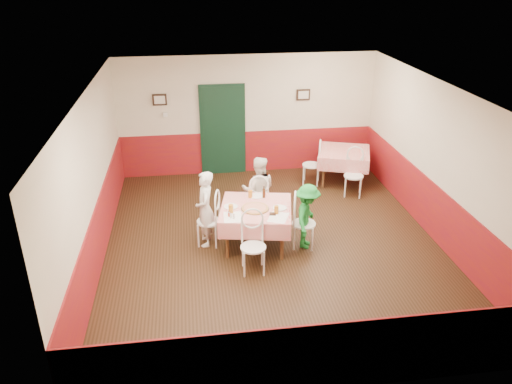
{
  "coord_description": "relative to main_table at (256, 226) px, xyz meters",
  "views": [
    {
      "loc": [
        -1.39,
        -7.76,
        4.67
      ],
      "look_at": [
        -0.3,
        -0.02,
        1.05
      ],
      "focal_mm": 35.0,
      "sensor_mm": 36.0,
      "label": 1
    }
  ],
  "objects": [
    {
      "name": "wainscot_left",
      "position": [
        -2.68,
        0.02,
        0.12
      ],
      "size": [
        0.03,
        7.0,
        1.0
      ],
      "primitive_type": "cube",
      "color": "maroon",
      "rests_on": "ground"
    },
    {
      "name": "thermostat",
      "position": [
        -1.6,
        3.47,
        1.12
      ],
      "size": [
        0.1,
        0.03,
        0.1
      ],
      "primitive_type": "cube",
      "color": "white",
      "rests_on": "back_wall"
    },
    {
      "name": "wainscot_front",
      "position": [
        0.3,
        -3.46,
        0.12
      ],
      "size": [
        6.0,
        0.03,
        1.0
      ],
      "primitive_type": "cube",
      "color": "maroon",
      "rests_on": "ground"
    },
    {
      "name": "picture_left",
      "position": [
        -1.7,
        3.47,
        1.48
      ],
      "size": [
        0.32,
        0.03,
        0.26
      ],
      "primitive_type": "cube",
      "color": "black",
      "rests_on": "back_wall"
    },
    {
      "name": "wainscot_right",
      "position": [
        3.29,
        0.02,
        0.12
      ],
      "size": [
        0.03,
        7.0,
        1.0
      ],
      "primitive_type": "cube",
      "color": "maroon",
      "rests_on": "ground"
    },
    {
      "name": "right_wall",
      "position": [
        3.3,
        0.02,
        1.02
      ],
      "size": [
        0.1,
        7.0,
        2.8
      ],
      "primitive_type": "cube",
      "color": "beige",
      "rests_on": "ground"
    },
    {
      "name": "diner_far",
      "position": [
        0.17,
        0.88,
        0.3
      ],
      "size": [
        0.72,
        0.6,
        1.35
      ],
      "primitive_type": "imported",
      "rotation": [
        0.0,
        0.0,
        2.99
      ],
      "color": "gray",
      "rests_on": "ground"
    },
    {
      "name": "chair_right",
      "position": [
        0.83,
        -0.16,
        0.08
      ],
      "size": [
        0.51,
        0.51,
        0.9
      ],
      "primitive_type": null,
      "rotation": [
        0.0,
        0.0,
        1.32
      ],
      "color": "white",
      "rests_on": "ground"
    },
    {
      "name": "picture_right",
      "position": [
        1.6,
        3.47,
        1.48
      ],
      "size": [
        0.32,
        0.03,
        0.26
      ],
      "primitive_type": "cube",
      "color": "black",
      "rests_on": "back_wall"
    },
    {
      "name": "glass_a",
      "position": [
        -0.46,
        -0.15,
        0.46
      ],
      "size": [
        0.09,
        0.09,
        0.15
      ],
      "primitive_type": "cylinder",
      "rotation": [
        0.0,
        0.0,
        -0.19
      ],
      "color": "#BF7219",
      "rests_on": "main_table"
    },
    {
      "name": "wainscot_back",
      "position": [
        0.3,
        3.51,
        0.12
      ],
      "size": [
        6.0,
        0.03,
        1.0
      ],
      "primitive_type": "cube",
      "color": "maroon",
      "rests_on": "ground"
    },
    {
      "name": "glass_c",
      "position": [
        -0.05,
        0.4,
        0.46
      ],
      "size": [
        0.09,
        0.09,
        0.14
      ],
      "primitive_type": "cylinder",
      "rotation": [
        0.0,
        0.0,
        -0.19
      ],
      "color": "#BF7219",
      "rests_on": "main_table"
    },
    {
      "name": "chair_far",
      "position": [
        0.16,
        0.83,
        0.08
      ],
      "size": [
        0.45,
        0.45,
        0.9
      ],
      "primitive_type": null,
      "rotation": [
        0.0,
        0.0,
        3.06
      ],
      "color": "white",
      "rests_on": "ground"
    },
    {
      "name": "chair_near",
      "position": [
        -0.16,
        -0.83,
        0.08
      ],
      "size": [
        0.44,
        0.44,
        0.9
      ],
      "primitive_type": null,
      "rotation": [
        0.0,
        0.0,
        -0.04
      ],
      "color": "white",
      "rests_on": "ground"
    },
    {
      "name": "chair_second_a",
      "position": [
        1.64,
        2.55,
        0.08
      ],
      "size": [
        0.53,
        0.53,
        0.9
      ],
      "primitive_type": null,
      "rotation": [
        0.0,
        0.0,
        -1.9
      ],
      "color": "white",
      "rests_on": "ground"
    },
    {
      "name": "wallet",
      "position": [
        0.24,
        -0.32,
        0.4
      ],
      "size": [
        0.13,
        0.11,
        0.02
      ],
      "primitive_type": "cube",
      "rotation": [
        0.0,
        0.0,
        -0.19
      ],
      "color": "black",
      "rests_on": "main_table"
    },
    {
      "name": "chair_second_b",
      "position": [
        2.39,
        1.8,
        0.08
      ],
      "size": [
        0.53,
        0.53,
        0.9
      ],
      "primitive_type": null,
      "rotation": [
        0.0,
        0.0,
        -0.33
      ],
      "color": "white",
      "rests_on": "ground"
    },
    {
      "name": "chair_left",
      "position": [
        -0.83,
        0.16,
        0.08
      ],
      "size": [
        0.52,
        0.52,
        0.9
      ],
      "primitive_type": null,
      "rotation": [
        0.0,
        0.0,
        -1.85
      ],
      "color": "white",
      "rests_on": "ground"
    },
    {
      "name": "menu_left",
      "position": [
        -0.44,
        -0.32,
        0.39
      ],
      "size": [
        0.32,
        0.42,
        0.0
      ],
      "primitive_type": "cube",
      "rotation": [
        0.0,
        0.0,
        -0.05
      ],
      "color": "white",
      "rests_on": "main_table"
    },
    {
      "name": "plate_left",
      "position": [
        -0.44,
        0.06,
        0.39
      ],
      "size": [
        0.29,
        0.29,
        0.01
      ],
      "primitive_type": "cylinder",
      "rotation": [
        0.0,
        0.0,
        -0.19
      ],
      "color": "white",
      "rests_on": "main_table"
    },
    {
      "name": "diner_right",
      "position": [
        0.88,
        -0.17,
        0.22
      ],
      "size": [
        0.71,
        0.89,
        1.2
      ],
      "primitive_type": "imported",
      "rotation": [
        0.0,
        0.0,
        1.16
      ],
      "color": "gray",
      "rests_on": "ground"
    },
    {
      "name": "plate_far",
      "position": [
        0.07,
        0.43,
        0.39
      ],
      "size": [
        0.29,
        0.29,
        0.01
      ],
      "primitive_type": "cylinder",
      "rotation": [
        0.0,
        0.0,
        -0.19
      ],
      "color": "white",
      "rests_on": "main_table"
    },
    {
      "name": "diner_left",
      "position": [
        -0.88,
        0.17,
        0.32
      ],
      "size": [
        0.35,
        0.52,
        1.4
      ],
      "primitive_type": "imported",
      "rotation": [
        0.0,
        0.0,
        -1.6
      ],
      "color": "gray",
      "rests_on": "ground"
    },
    {
      "name": "door",
      "position": [
        -0.3,
        3.47,
        0.68
      ],
      "size": [
        0.96,
        0.06,
        2.1
      ],
      "primitive_type": "cube",
      "color": "black",
      "rests_on": "ground"
    },
    {
      "name": "pizza",
      "position": [
        -0.03,
        -0.07,
        0.4
      ],
      "size": [
        0.55,
        0.55,
        0.03
      ],
      "primitive_type": "cylinder",
      "rotation": [
        0.0,
        0.0,
        -0.19
      ],
      "color": "#B74723",
      "rests_on": "main_table"
    },
    {
      "name": "second_table",
      "position": [
        2.39,
        2.55,
        0.0
      ],
      "size": [
        1.42,
        1.42,
        0.77
      ],
      "primitive_type": "cube",
      "rotation": [
        0.0,
        0.0,
        -0.33
      ],
      "color": "red",
      "rests_on": "ground"
    },
    {
      "name": "front_wall",
      "position": [
        0.3,
        -3.48,
        1.02
      ],
      "size": [
        6.0,
        0.1,
        2.8
      ],
      "primitive_type": "cube",
      "color": "beige",
      "rests_on": "ground"
    },
    {
      "name": "glass_b",
      "position": [
        0.31,
        -0.29,
        0.45
      ],
      "size": [
        0.09,
        0.09,
        0.14
      ],
      "primitive_type": "cylinder",
      "rotation": [
        0.0,
        0.0,
        -0.19
      ],
      "color": "#BF7219",
      "rests_on": "main_table"
    },
    {
      "name": "shaker_b",
      "position": [
        -0.43,
        -0.39,
        0.43
      ],
      "size": [
        0.04,
        0.04,
        0.09
      ],
      "primitive_type": "cylinder",
      "rotation": [
        0.0,
        0.0,
        -0.19
      ],
      "color": "silver",
      "rests_on": "main_table"
    },
    {
      "name": "main_table",
      "position": [
        0.0,
        0.0,
        0.0
      ],
      "size": [
        1.43,
        1.43,
        0.77
      ],
      "primitive_type": "cube",
      "rotation": [
        0.0,
        0.0,
        -0.19
      ],
      "color": "red",
      "rests_on": "ground"
    },
    {
      "name": "shaker_a",
      "position": [
        -0.48,
        -0.35,
        0.43
      ],
      "size": [
        0.04,
        0.04,
        0.09
      ],
      "primitive_type": "cylinder",
      "rotation": [
        0.0,
        0.0,
        -0.19
      ],
      "color": "silver",
      "rests_on": "main_table"
    },
    {
      "name": "floor",
      "position": [
        0.3,
        0.02,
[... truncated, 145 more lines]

